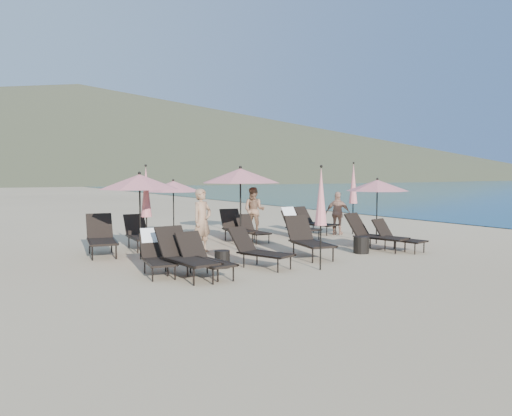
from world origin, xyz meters
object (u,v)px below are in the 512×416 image
lounger_8 (236,227)px  umbrella_open_4 (240,177)px  umbrella_open_0 (140,182)px  beachgoer_c (338,213)px  lounger_10 (298,223)px  beachgoer_b (254,210)px  lounger_4 (374,233)px  umbrella_open_3 (173,186)px  lounger_3 (308,239)px  lounger_7 (140,233)px  lounger_0 (185,255)px  lounger_2 (258,249)px  umbrella_closed_1 (353,184)px  side_table_0 (222,259)px  umbrella_open_2 (377,186)px  umbrella_closed_2 (146,192)px  lounger_1 (203,257)px  side_table_1 (361,245)px  umbrella_closed_0 (321,197)px  lounger_9 (252,229)px  lounger_6 (101,236)px  lounger_5 (397,236)px  lounger_12 (156,253)px  lounger_11 (314,221)px  umbrella_open_1 (240,176)px  beachgoer_a (202,221)px

lounger_8 → umbrella_open_4: size_ratio=0.79×
umbrella_open_0 → beachgoer_c: (7.73, 1.29, -1.21)m
lounger_10 → beachgoer_b: (-0.60, 1.88, 0.36)m
lounger_4 → umbrella_open_3: 6.37m
lounger_3 → umbrella_open_3: 5.09m
lounger_7 → lounger_10: bearing=-0.3°
lounger_7 → beachgoer_b: bearing=21.0°
lounger_0 → lounger_2: bearing=-2.1°
lounger_2 → umbrella_closed_1: umbrella_closed_1 is taller
side_table_0 → lounger_7: bearing=99.3°
lounger_2 → umbrella_open_2: 5.55m
lounger_4 → umbrella_closed_2: bearing=142.7°
lounger_1 → lounger_4: size_ratio=0.87×
lounger_3 → side_table_1: size_ratio=4.14×
lounger_10 → umbrella_closed_0: umbrella_closed_0 is taller
lounger_1 → lounger_9: 5.60m
lounger_6 → beachgoer_c: bearing=10.5°
lounger_6 → umbrella_open_4: umbrella_open_4 is taller
lounger_3 → umbrella_open_0: bearing=164.7°
lounger_5 → beachgoer_c: (1.07, 3.74, 0.36)m
umbrella_closed_0 → umbrella_open_0: bearing=130.4°
umbrella_closed_2 → lounger_3: bearing=-34.3°
lounger_1 → side_table_0: lounger_1 is taller
lounger_12 → umbrella_open_4: (5.04, 5.02, 1.60)m
lounger_1 → umbrella_closed_1: (7.81, 3.85, 1.38)m
lounger_9 → beachgoer_b: (1.26, 1.88, 0.45)m
lounger_2 → lounger_6: (-2.65, 3.75, 0.07)m
lounger_1 → umbrella_closed_0: size_ratio=0.69×
lounger_4 → lounger_11: (0.99, 3.96, -0.03)m
lounger_8 → umbrella_open_3: (-1.78, 0.89, 1.31)m
lounger_4 → lounger_3: bearing=164.6°
lounger_2 → lounger_11: (5.21, 4.47, 0.02)m
lounger_6 → umbrella_closed_1: (8.89, -0.21, 1.31)m
lounger_11 → beachgoer_c: (0.54, -0.68, 0.32)m
lounger_3 → umbrella_open_1: 2.62m
lounger_3 → beachgoer_a: 2.96m
umbrella_open_3 → side_table_0: size_ratio=4.96×
umbrella_open_4 → lounger_6: bearing=-161.4°
lounger_4 → side_table_0: size_ratio=4.65×
lounger_0 → umbrella_open_0: 3.00m
lounger_11 → umbrella_closed_2: (-6.87, -1.53, 1.25)m
lounger_0 → lounger_3: 3.82m
lounger_2 → umbrella_closed_2: 3.60m
lounger_1 → lounger_11: lounger_11 is taller
lounger_8 → umbrella_open_4: bearing=66.1°
side_table_0 → side_table_1: size_ratio=0.88×
lounger_1 → umbrella_closed_0: 2.96m
side_table_1 → beachgoer_a: 4.43m
lounger_1 → lounger_11: (6.78, 4.78, 0.02)m
lounger_12 → umbrella_open_2: bearing=15.6°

